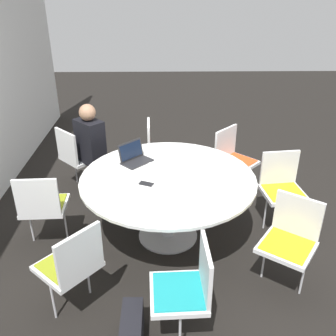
% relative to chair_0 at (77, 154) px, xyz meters
% --- Properties ---
extents(ground_plane, '(16.00, 16.00, 0.00)m').
position_rel_chair_0_xyz_m(ground_plane, '(-1.06, -1.16, -0.51)').
color(ground_plane, black).
extents(conference_table, '(1.78, 1.78, 0.74)m').
position_rel_chair_0_xyz_m(conference_table, '(-1.06, -1.16, 0.12)').
color(conference_table, '#B7B7BC').
rests_on(conference_table, ground_plane).
extents(chair_0, '(0.61, 0.61, 0.85)m').
position_rel_chair_0_xyz_m(chair_0, '(0.00, 0.00, 0.00)').
color(chair_0, white).
rests_on(chair_0, ground_plane).
extents(chair_1, '(0.44, 0.46, 0.85)m').
position_rel_chair_0_xyz_m(chair_1, '(-1.18, 0.11, 0.00)').
color(chair_1, white).
rests_on(chair_1, ground_plane).
extents(chair_2, '(0.61, 0.61, 0.85)m').
position_rel_chair_0_xyz_m(chair_2, '(-2.06, -0.37, 0.00)').
color(chair_2, white).
rests_on(chair_2, ground_plane).
extents(chair_3, '(0.46, 0.44, 0.85)m').
position_rel_chair_0_xyz_m(chair_3, '(-2.32, -1.28, 0.00)').
color(chair_3, white).
rests_on(chair_3, ground_plane).
extents(chair_4, '(0.60, 0.60, 0.85)m').
position_rel_chair_0_xyz_m(chair_4, '(-1.76, -2.22, 0.00)').
color(chair_4, white).
rests_on(chair_4, ground_plane).
extents(chair_5, '(0.47, 0.48, 0.85)m').
position_rel_chair_0_xyz_m(chair_5, '(-0.85, -2.41, 0.00)').
color(chair_5, white).
rests_on(chair_5, ground_plane).
extents(chair_6, '(0.61, 0.61, 0.85)m').
position_rel_chair_0_xyz_m(chair_6, '(-0.11, -2.00, 0.00)').
color(chair_6, white).
rests_on(chair_6, ground_plane).
extents(chair_7, '(0.45, 0.43, 0.85)m').
position_rel_chair_0_xyz_m(chair_7, '(0.21, -1.05, 0.00)').
color(chair_7, white).
rests_on(chair_7, ground_plane).
extents(person_0, '(0.41, 0.41, 1.20)m').
position_rel_chair_0_xyz_m(person_0, '(-0.11, -0.23, 0.20)').
color(person_0, black).
rests_on(person_0, ground_plane).
extents(laptop, '(0.38, 0.38, 0.21)m').
position_rel_chair_0_xyz_m(laptop, '(-0.70, -0.80, 0.28)').
color(laptop, '#232326').
rests_on(laptop, conference_table).
extents(coffee_cup, '(0.09, 0.09, 0.09)m').
position_rel_chair_0_xyz_m(coffee_cup, '(-0.95, -1.00, 0.27)').
color(coffee_cup, white).
rests_on(coffee_cup, conference_table).
extents(cell_phone, '(0.12, 0.16, 0.01)m').
position_rel_chair_0_xyz_m(cell_phone, '(-1.20, -0.94, 0.23)').
color(cell_phone, black).
rests_on(cell_phone, conference_table).
extents(handbag, '(0.36, 0.16, 0.28)m').
position_rel_chair_0_xyz_m(handbag, '(-2.39, -0.86, -0.37)').
color(handbag, black).
rests_on(handbag, ground_plane).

